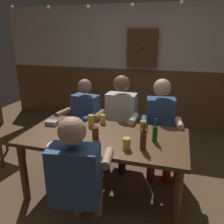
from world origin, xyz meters
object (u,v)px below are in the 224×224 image
at_px(person_3, 77,174).
at_px(pint_glass_4, 127,143).
at_px(person_0, 83,117).
at_px(bottle_0, 143,139).
at_px(person_2, 160,122).
at_px(bottle_1, 155,133).
at_px(pint_glass_3, 95,133).
at_px(condiment_caddy, 52,123).
at_px(table_candle, 79,123).
at_px(dining_table, 104,143).
at_px(plate_0, 58,145).
at_px(pint_glass_2, 91,120).
at_px(pint_glass_1, 103,119).
at_px(pint_glass_0, 143,125).
at_px(person_1, 120,117).
at_px(wall_dart_cabinet, 142,48).

bearing_deg(person_3, pint_glass_4, 45.31).
height_order(person_0, bottle_0, person_0).
bearing_deg(person_2, bottle_0, 75.89).
bearing_deg(bottle_1, pint_glass_3, -171.40).
bearing_deg(person_0, bottle_0, 149.45).
bearing_deg(condiment_caddy, table_candle, 7.08).
xyz_separation_m(dining_table, person_3, (-0.01, -0.67, 0.03)).
bearing_deg(plate_0, pint_glass_3, 43.61).
distance_m(table_candle, bottle_0, 0.89).
height_order(person_2, pint_glass_3, person_2).
distance_m(dining_table, pint_glass_2, 0.36).
bearing_deg(pint_glass_3, plate_0, -136.39).
bearing_deg(person_3, table_candle, 103.62).
distance_m(dining_table, pint_glass_1, 0.40).
height_order(plate_0, pint_glass_0, pint_glass_0).
bearing_deg(pint_glass_4, pint_glass_2, 139.71).
xyz_separation_m(plate_0, pint_glass_3, (0.29, 0.27, 0.05)).
relative_size(plate_0, pint_glass_2, 1.63).
relative_size(person_0, pint_glass_2, 8.81).
bearing_deg(person_2, pint_glass_0, 58.60).
bearing_deg(pint_glass_1, bottle_1, -27.04).
distance_m(person_1, person_2, 0.54).
height_order(table_candle, pint_glass_2, pint_glass_2).
relative_size(person_2, pint_glass_3, 10.38).
xyz_separation_m(dining_table, pint_glass_0, (0.37, 0.29, 0.15)).
relative_size(pint_glass_1, pint_glass_4, 0.99).
distance_m(plate_0, pint_glass_3, 0.40).
bearing_deg(pint_glass_1, wall_dart_cabinet, 86.05).
xyz_separation_m(person_3, bottle_1, (0.55, 0.67, 0.15)).
bearing_deg(plate_0, dining_table, 45.75).
bearing_deg(dining_table, condiment_caddy, 170.55).
xyz_separation_m(person_0, person_1, (0.54, 0.02, 0.05)).
bearing_deg(table_candle, pint_glass_4, -30.69).
distance_m(person_1, wall_dart_cabinet, 1.83).
xyz_separation_m(bottle_0, bottle_1, (0.09, 0.20, -0.02)).
xyz_separation_m(person_0, plate_0, (0.19, -1.04, 0.08)).
bearing_deg(person_0, person_1, -167.79).
height_order(plate_0, bottle_0, bottle_0).
distance_m(pint_glass_0, pint_glass_3, 0.58).
distance_m(bottle_0, wall_dart_cabinet, 2.64).
relative_size(person_2, person_3, 1.04).
bearing_deg(pint_glass_0, table_candle, -170.30).
relative_size(person_3, pint_glass_1, 10.86).
distance_m(bottle_1, pint_glass_0, 0.33).
distance_m(bottle_1, pint_glass_1, 0.76).
xyz_separation_m(bottle_1, pint_glass_3, (-0.61, -0.09, -0.03)).
bearing_deg(person_1, pint_glass_1, 70.75).
bearing_deg(person_0, person_3, 122.02).
xyz_separation_m(person_3, pint_glass_3, (-0.05, 0.58, 0.12)).
bearing_deg(person_1, bottle_0, 118.91).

